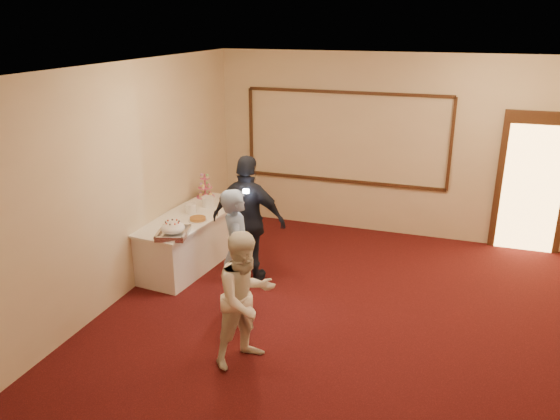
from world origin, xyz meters
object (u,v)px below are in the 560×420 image
object	(u,v)px
tart	(198,219)
woman	(246,299)
man	(238,253)
guest	(249,220)
plate_stack_a	(191,208)
cupcake_stand	(205,188)
buffet_table	(193,239)
plate_stack_b	(208,202)
pavlova_tray	(173,230)

from	to	relation	value
tart	woman	size ratio (longest dim) A/B	0.18
man	guest	bearing A→B (deg)	-8.31
plate_stack_a	guest	size ratio (longest dim) A/B	0.09
cupcake_stand	guest	xyz separation A→B (m)	(1.19, -1.10, -0.02)
buffet_table	plate_stack_b	bearing A→B (deg)	79.68
tart	woman	world-z (taller)	woman
plate_stack_b	tart	world-z (taller)	plate_stack_b
tart	woman	xyz separation A→B (m)	(1.48, -1.84, -0.06)
pavlova_tray	woman	size ratio (longest dim) A/B	0.38
plate_stack_a	plate_stack_b	xyz separation A→B (m)	(0.12, 0.34, 0.01)
woman	buffet_table	bearing A→B (deg)	72.15
buffet_table	plate_stack_a	xyz separation A→B (m)	(-0.04, 0.07, 0.45)
buffet_table	man	world-z (taller)	man
buffet_table	guest	bearing A→B (deg)	-14.90
cupcake_stand	tart	distance (m)	1.10
pavlova_tray	tart	bearing A→B (deg)	85.41
buffet_table	cupcake_stand	distance (m)	1.00
plate_stack_a	tart	distance (m)	0.38
plate_stack_a	tart	world-z (taller)	plate_stack_a
pavlova_tray	buffet_table	bearing A→B (deg)	101.14
cupcake_stand	plate_stack_a	distance (m)	0.77
pavlova_tray	woman	bearing A→B (deg)	-38.54
plate_stack_a	guest	xyz separation A→B (m)	(1.06, -0.34, 0.06)
pavlova_tray	plate_stack_b	world-z (taller)	pavlova_tray
guest	plate_stack_a	bearing A→B (deg)	-16.63
man	cupcake_stand	bearing A→B (deg)	13.97
plate_stack_b	man	world-z (taller)	man
tart	man	size ratio (longest dim) A/B	0.16
cupcake_stand	plate_stack_b	bearing A→B (deg)	-59.29
plate_stack_b	tart	distance (m)	0.63
guest	woman	bearing A→B (deg)	112.30
plate_stack_b	guest	bearing A→B (deg)	-35.82
woman	guest	xyz separation A→B (m)	(-0.68, 1.77, 0.16)
plate_stack_a	man	distance (m)	1.74
guest	buffet_table	bearing A→B (deg)	-13.59
cupcake_stand	man	distance (m)	2.40
cupcake_stand	pavlova_tray	bearing A→B (deg)	-78.53
woman	tart	bearing A→B (deg)	71.35
plate_stack_b	woman	xyz separation A→B (m)	(1.62, -2.45, -0.11)
pavlova_tray	woman	world-z (taller)	woman
cupcake_stand	plate_stack_a	xyz separation A→B (m)	(0.13, -0.75, -0.08)
pavlova_tray	plate_stack_b	bearing A→B (deg)	94.02
plate_stack_b	woman	distance (m)	2.94
plate_stack_a	guest	bearing A→B (deg)	-17.94
plate_stack_a	woman	xyz separation A→B (m)	(1.74, -2.11, -0.10)
buffet_table	pavlova_tray	world-z (taller)	pavlova_tray
plate_stack_a	pavlova_tray	bearing A→B (deg)	-77.11
plate_stack_b	guest	world-z (taller)	guest
cupcake_stand	plate_stack_b	size ratio (longest dim) A/B	2.23
buffet_table	woman	xyz separation A→B (m)	(1.69, -2.04, 0.35)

